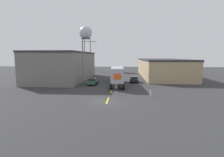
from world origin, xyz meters
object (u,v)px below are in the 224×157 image
at_px(fire_hydrant, 151,93).
at_px(semi_truck, 117,74).
at_px(parked_car_left_far, 93,81).
at_px(water_tower, 86,33).
at_px(street_lamp, 84,60).
at_px(parked_car_right_far, 134,79).

bearing_deg(fire_hydrant, semi_truck, 119.00).
distance_m(semi_truck, parked_car_left_far, 5.48).
bearing_deg(parked_car_left_far, water_tower, 104.44).
bearing_deg(street_lamp, fire_hydrant, -36.32).
distance_m(parked_car_right_far, street_lamp, 12.69).
xyz_separation_m(parked_car_left_far, water_tower, (-10.34, 40.15, 15.43)).
height_order(parked_car_left_far, street_lamp, street_lamp).
height_order(semi_truck, parked_car_right_far, semi_truck).
xyz_separation_m(parked_car_right_far, fire_hydrant, (1.78, -14.42, -0.30)).
height_order(parked_car_right_far, street_lamp, street_lamp).
bearing_deg(parked_car_right_far, street_lamp, -153.10).
height_order(parked_car_left_far, fire_hydrant, parked_car_left_far).
bearing_deg(parked_car_right_far, parked_car_left_far, -155.42).
bearing_deg(fire_hydrant, parked_car_right_far, 97.05).
xyz_separation_m(parked_car_left_far, parked_car_right_far, (9.06, 4.15, 0.00)).
height_order(water_tower, street_lamp, water_tower).
relative_size(parked_car_right_far, street_lamp, 0.45).
distance_m(water_tower, fire_hydrant, 56.91).
relative_size(parked_car_right_far, fire_hydrant, 4.71).
relative_size(parked_car_left_far, street_lamp, 0.45).
xyz_separation_m(parked_car_left_far, street_lamp, (-1.49, -1.21, 4.59)).
relative_size(water_tower, fire_hydrant, 21.91).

